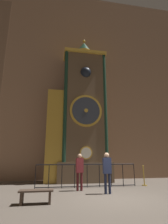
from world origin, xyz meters
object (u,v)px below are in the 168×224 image
Objects in this scene: visitor_near at (80,168)px; stanchion_post at (144,179)px; visitor_bench at (36,194)px; clock_tower at (80,114)px; visitor_far at (107,168)px.

visitor_near is 1.56× the size of stanchion_post.
visitor_bench is at bearing -151.99° from stanchion_post.
clock_tower is 6.18× the size of visitor_near.
stanchion_post is (3.26, -2.02, -3.96)m from clock_tower.
visitor_far reaches higher than visitor_bench.
visitor_far reaches higher than visitor_near.
visitor_near reaches higher than stanchion_post.
clock_tower is at bearing 79.24° from visitor_near.
clock_tower is at bearing 101.82° from visitor_far.
visitor_near is 1.46× the size of visitor_bench.
visitor_far is 3.21m from stanchion_post.
visitor_bench is at bearing -114.01° from clock_tower.
stanchion_post is at bearing -31.85° from clock_tower.
clock_tower reaches higher than visitor_bench.
visitor_near is at bearing 142.33° from visitor_far.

